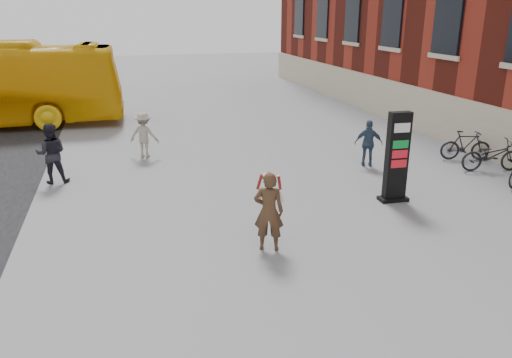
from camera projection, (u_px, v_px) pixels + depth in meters
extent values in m
plane|color=#9E9EA3|center=(261.00, 259.00, 10.21)|extent=(100.00, 100.00, 0.00)
cube|color=beige|center=(470.00, 126.00, 17.77)|extent=(0.18, 44.00, 1.80)
cube|color=black|center=(397.00, 157.00, 12.95)|extent=(0.59, 0.27, 2.40)
cube|color=black|center=(393.00, 199.00, 13.32)|extent=(0.78, 0.42, 0.10)
cube|color=white|center=(400.00, 127.00, 12.69)|extent=(0.44, 0.29, 0.24)
cube|color=#0A6727|center=(398.00, 143.00, 12.83)|extent=(0.44, 0.29, 0.21)
cube|color=#AE121D|center=(397.00, 153.00, 12.91)|extent=(0.44, 0.29, 0.21)
cube|color=#AE121D|center=(396.00, 162.00, 13.00)|extent=(0.44, 0.29, 0.21)
imported|color=#432B1A|center=(269.00, 211.00, 10.35)|extent=(0.73, 0.60, 1.72)
cylinder|color=white|center=(269.00, 176.00, 10.10)|extent=(0.24, 0.24, 0.06)
cone|color=white|center=(279.00, 193.00, 10.48)|extent=(0.29, 0.25, 0.42)
cylinder|color=maroon|center=(279.00, 182.00, 10.40)|extent=(0.17, 0.13, 0.36)
cone|color=white|center=(260.00, 193.00, 10.50)|extent=(0.25, 0.30, 0.42)
cylinder|color=maroon|center=(260.00, 182.00, 10.42)|extent=(0.13, 0.17, 0.36)
imported|color=black|center=(51.00, 154.00, 14.45)|extent=(0.87, 0.68, 1.77)
imported|color=#9E9582|center=(144.00, 135.00, 17.06)|extent=(1.15, 0.91, 1.56)
imported|color=#32485C|center=(369.00, 143.00, 16.06)|extent=(0.96, 0.72, 1.51)
imported|color=black|center=(492.00, 155.00, 15.64)|extent=(2.02, 1.04, 1.01)
imported|color=black|center=(466.00, 145.00, 16.79)|extent=(1.74, 0.95, 1.01)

